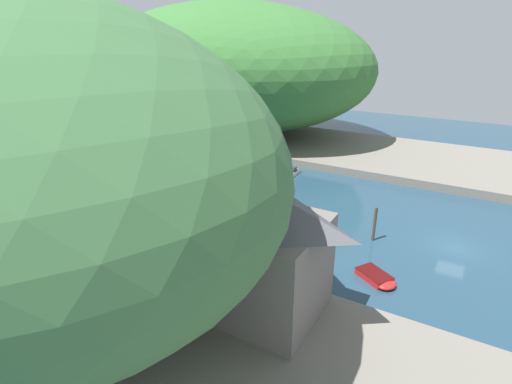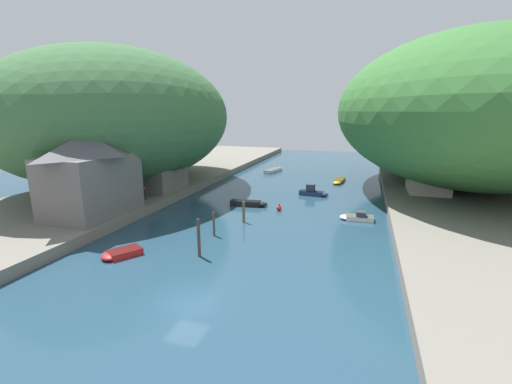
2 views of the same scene
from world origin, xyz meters
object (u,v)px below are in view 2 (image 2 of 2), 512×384
waterfront_building (90,173)px  boat_open_rowboat (356,217)px  boat_near_quay (120,254)px  channel_buoy_near (279,208)px  right_bank_cottage (429,177)px  boat_cabin_cruiser (250,203)px  boat_yellow_tender (314,192)px  boat_far_right_bank (275,170)px  boathouse_shed (159,173)px  boat_white_cruiser (339,181)px  person_on_quay (145,193)px

waterfront_building → boat_open_rowboat: 31.85m
boat_open_rowboat → boat_near_quay: (-20.30, -17.77, -0.06)m
waterfront_building → channel_buoy_near: size_ratio=10.15×
boat_near_quay → channel_buoy_near: channel_buoy_near is taller
right_bank_cottage → boat_near_quay: (-30.02, -31.20, -3.19)m
boat_cabin_cruiser → boat_yellow_tender: bearing=132.1°
boat_cabin_cruiser → channel_buoy_near: channel_buoy_near is taller
boat_far_right_bank → channel_buoy_near: (8.08, -28.86, 0.07)m
boat_yellow_tender → boat_near_quay: 31.52m
waterfront_building → boat_cabin_cruiser: waterfront_building is taller
boat_far_right_bank → boathouse_shed: bearing=-99.9°
boathouse_shed → waterfront_building: bearing=-89.6°
waterfront_building → boathouse_shed: waterfront_building is taller
boat_white_cruiser → boat_near_quay: (-16.54, -39.86, 0.00)m
waterfront_building → boat_near_quay: 12.87m
right_bank_cottage → boat_open_rowboat: size_ratio=1.71×
waterfront_building → boat_far_right_bank: 42.56m
waterfront_building → channel_buoy_near: waterfront_building is taller
right_bank_cottage → boat_cabin_cruiser: bearing=-154.5°
boat_yellow_tender → boat_open_rowboat: bearing=37.9°
right_bank_cottage → boat_far_right_bank: bearing=149.4°
boat_white_cruiser → boat_open_rowboat: boat_open_rowboat is taller
boat_open_rowboat → person_on_quay: (-27.70, -3.27, 1.79)m
boat_cabin_cruiser → boat_near_quay: (-5.92, -19.72, -0.07)m
boat_open_rowboat → channel_buoy_near: bearing=81.1°
boat_far_right_bank → waterfront_building: bearing=-92.4°
boat_cabin_cruiser → person_on_quay: 14.41m
boat_white_cruiser → channel_buoy_near: 22.01m
boat_yellow_tender → boat_open_rowboat: 12.65m
right_bank_cottage → boat_yellow_tender: bearing=-170.6°
boat_yellow_tender → boat_near_quay: (-13.55, -28.46, -0.24)m
person_on_quay → boat_cabin_cruiser: bearing=-70.2°
waterfront_building → boat_cabin_cruiser: (15.03, 12.73, -5.74)m
boathouse_shed → boat_yellow_tender: 24.20m
channel_buoy_near → boat_open_rowboat: bearing=-5.6°
boat_far_right_bank → channel_buoy_near: size_ratio=6.43×
boat_cabin_cruiser → boat_far_right_bank: boat_cabin_cruiser is taller
boat_white_cruiser → person_on_quay: bearing=53.3°
right_bank_cottage → boat_near_quay: size_ratio=1.79×
boat_cabin_cruiser → boat_far_right_bank: bearing=-179.2°
boat_far_right_bank → channel_buoy_near: 29.97m
boat_cabin_cruiser → boat_far_right_bank: (-3.69, 27.88, -0.02)m
boat_white_cruiser → boat_far_right_bank: boat_far_right_bank is taller
boat_near_quay → boathouse_shed: bearing=-34.1°
boat_white_cruiser → person_on_quay: person_on_quay is taller
channel_buoy_near → boat_far_right_bank: bearing=105.6°
boat_cabin_cruiser → boat_near_quay: bearing=-23.5°
boat_cabin_cruiser → boathouse_shed: bearing=-101.0°
person_on_quay → boat_far_right_bank: bearing=-17.8°
boat_yellow_tender → person_on_quay: 25.22m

